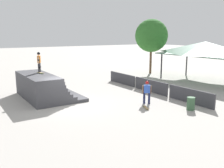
{
  "coord_description": "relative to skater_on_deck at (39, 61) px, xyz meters",
  "views": [
    {
      "loc": [
        15.88,
        -6.5,
        4.89
      ],
      "look_at": [
        -0.27,
        3.96,
        1.04
      ],
      "focal_mm": 40.0,
      "sensor_mm": 36.0,
      "label": 1
    }
  ],
  "objects": [
    {
      "name": "skateboard_on_ground",
      "position": [
        7.36,
        4.82,
        -2.76
      ],
      "size": [
        0.81,
        0.48,
        0.09
      ],
      "rotation": [
        0.0,
        0.0,
        2.76
      ],
      "color": "green",
      "rests_on": "ground"
    },
    {
      "name": "skateboard_on_deck",
      "position": [
        0.5,
        -0.07,
        -0.88
      ],
      "size": [
        0.8,
        0.4,
        0.09
      ],
      "rotation": [
        0.0,
        0.0,
        0.27
      ],
      "color": "green",
      "rests_on": "quarter_pipe_ramp"
    },
    {
      "name": "quarter_pipe_ramp",
      "position": [
        0.84,
        -0.11,
        -1.99
      ],
      "size": [
        5.79,
        3.86,
        1.88
      ],
      "color": "#424247",
      "rests_on": "ground"
    },
    {
      "name": "tree_beside_pavilion",
      "position": [
        -4.08,
        15.32,
        1.87
      ],
      "size": [
        4.05,
        4.05,
        6.73
      ],
      "color": "brown",
      "rests_on": "ground"
    },
    {
      "name": "barrier_fence",
      "position": [
        3.83,
        8.35,
        -2.3
      ],
      "size": [
        12.54,
        0.12,
        1.05
      ],
      "color": "#3D3D42",
      "rests_on": "ground"
    },
    {
      "name": "trash_bin",
      "position": [
        9.21,
        7.06,
        -2.4
      ],
      "size": [
        0.52,
        0.52,
        0.85
      ],
      "primitive_type": "cylinder",
      "color": "#385B3D",
      "rests_on": "ground"
    },
    {
      "name": "bystander_walking",
      "position": [
        6.48,
        5.62,
        -1.85
      ],
      "size": [
        0.46,
        0.59,
        1.65
      ],
      "rotation": [
        0.0,
        0.0,
        4.09
      ],
      "color": "#1E2347",
      "rests_on": "ground"
    },
    {
      "name": "ground_plane",
      "position": [
        3.73,
        0.66,
        -2.82
      ],
      "size": [
        160.0,
        160.0,
        0.0
      ],
      "primitive_type": "plane",
      "color": "#ADA8A0"
    },
    {
      "name": "pavilion_shelter",
      "position": [
        3.35,
        15.95,
        0.62
      ],
      "size": [
        9.4,
        4.88,
        4.16
      ],
      "color": "#2D2D33",
      "rests_on": "ground"
    },
    {
      "name": "skater_on_deck",
      "position": [
        0.0,
        0.0,
        0.0
      ],
      "size": [
        0.69,
        0.43,
        1.63
      ],
      "rotation": [
        0.0,
        0.0,
        -0.42
      ],
      "color": "#2D2D33",
      "rests_on": "quarter_pipe_ramp"
    }
  ]
}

